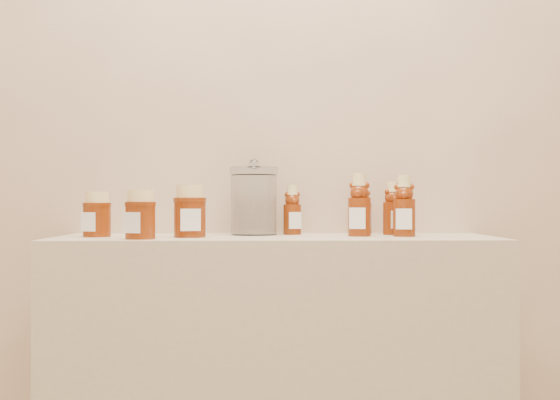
{
  "coord_description": "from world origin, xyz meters",
  "views": [
    {
      "loc": [
        -0.03,
        -0.37,
        1.0
      ],
      "look_at": [
        0.01,
        1.52,
        1.0
      ],
      "focal_mm": 45.0,
      "sensor_mm": 36.0,
      "label": 1
    }
  ],
  "objects_px": {
    "bear_bottle_front_left": "(359,201)",
    "honey_jar_left": "(97,214)",
    "bear_bottle_back_left": "(292,207)",
    "glass_canister": "(254,198)"
  },
  "relations": [
    {
      "from": "bear_bottle_front_left",
      "to": "honey_jar_left",
      "type": "height_order",
      "value": "bear_bottle_front_left"
    },
    {
      "from": "bear_bottle_front_left",
      "to": "honey_jar_left",
      "type": "bearing_deg",
      "value": -160.95
    },
    {
      "from": "honey_jar_left",
      "to": "bear_bottle_back_left",
      "type": "bearing_deg",
      "value": 36.49
    },
    {
      "from": "bear_bottle_front_left",
      "to": "glass_canister",
      "type": "height_order",
      "value": "glass_canister"
    },
    {
      "from": "glass_canister",
      "to": "honey_jar_left",
      "type": "bearing_deg",
      "value": -167.58
    },
    {
      "from": "bear_bottle_back_left",
      "to": "bear_bottle_front_left",
      "type": "height_order",
      "value": "bear_bottle_front_left"
    },
    {
      "from": "honey_jar_left",
      "to": "glass_canister",
      "type": "bearing_deg",
      "value": 36.0
    },
    {
      "from": "bear_bottle_back_left",
      "to": "bear_bottle_front_left",
      "type": "xyz_separation_m",
      "value": [
        0.18,
        -0.1,
        0.02
      ]
    },
    {
      "from": "bear_bottle_back_left",
      "to": "honey_jar_left",
      "type": "xyz_separation_m",
      "value": [
        -0.54,
        -0.12,
        -0.02
      ]
    },
    {
      "from": "bear_bottle_back_left",
      "to": "bear_bottle_front_left",
      "type": "bearing_deg",
      "value": -45.21
    }
  ]
}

